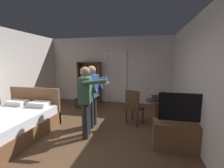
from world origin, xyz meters
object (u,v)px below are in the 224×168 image
Objects in this scene: bed at (10,123)px; side_table at (157,108)px; suitcase_dark at (83,103)px; bottle_on_table at (163,97)px; laptop at (156,99)px; bookshelf at (90,80)px; suitcase_small at (85,102)px; person_striped_shirt at (92,92)px; tv_flatscreen at (182,133)px; person_blue_shirt at (86,97)px; wooden_chair at (134,106)px.

bed is 2.82× the size of side_table.
bottle_on_table is at bearing -10.69° from suitcase_dark.
bookshelf is at bearing 143.81° from laptop.
laptop reaches higher than suitcase_small.
side_table is at bearing -11.04° from suitcase_small.
laptop is 1.46× the size of bottle_on_table.
bottle_on_table reaches higher than suitcase_small.
suitcase_small is at bearing 154.60° from bottle_on_table.
bed is 2.07m from person_striped_shirt.
tv_flatscreen is (3.10, -3.08, -0.60)m from bookshelf.
side_table reaches higher than suitcase_small.
person_striped_shirt is (-2.11, 0.67, 0.60)m from tv_flatscreen.
bed is 1.93m from person_blue_shirt.
bookshelf reaches higher than person_striped_shirt.
person_striped_shirt is (-1.69, -0.50, 0.47)m from side_table.
wooden_chair is (-0.77, -0.07, -0.27)m from bottle_on_table.
bookshelf reaches higher than suitcase_small.
bottle_on_table is at bearing 104.38° from tv_flatscreen.
person_blue_shirt reaches higher than tv_flatscreen.
wooden_chair is 1.43m from person_blue_shirt.
tv_flatscreen is 1.18× the size of wooden_chair.
person_blue_shirt is 3.46× the size of suitcase_small.
bottle_on_table is 0.47× the size of suitcase_dark.
side_table is at bearing -35.45° from bookshelf.
bottle_on_table is (2.83, -1.99, -0.13)m from bookshelf.
bed is 1.14× the size of bookshelf.
bed is 1.19× the size of person_striped_shirt.
suitcase_dark is 0.25m from suitcase_small.
person_blue_shirt is (-1.78, -0.98, 0.13)m from bottle_on_table.
wooden_chair reaches higher than bottle_on_table.
wooden_chair is at bearing -19.37° from suitcase_dark.
tv_flatscreen reaches higher than wooden_chair.
bottle_on_table is 0.82m from wooden_chair.
tv_flatscreen reaches higher than bottle_on_table.
person_striped_shirt is at bearing -161.82° from wooden_chair.
bottle_on_table is at bearing 5.18° from wooden_chair.
person_blue_shirt reaches higher than side_table.
person_striped_shirt is (0.99, -2.41, -0.00)m from bookshelf.
person_striped_shirt is at bearing 95.04° from person_blue_shirt.
wooden_chair is at bearing 41.88° from person_blue_shirt.
tv_flatscreen is 1.25m from side_table.
tv_flatscreen is at bearing -75.62° from bottle_on_table.
bed is 1.69× the size of tv_flatscreen.
person_striped_shirt reaches higher than laptop.
side_table is (2.69, -1.91, -0.48)m from bookshelf.
side_table is 2.95m from suitcase_small.
bed reaches higher than laptop.
person_blue_shirt is (-1.64, -1.06, 0.47)m from side_table.
side_table is 1.71× the size of laptop.
person_blue_shirt is at bearing 177.05° from tv_flatscreen.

